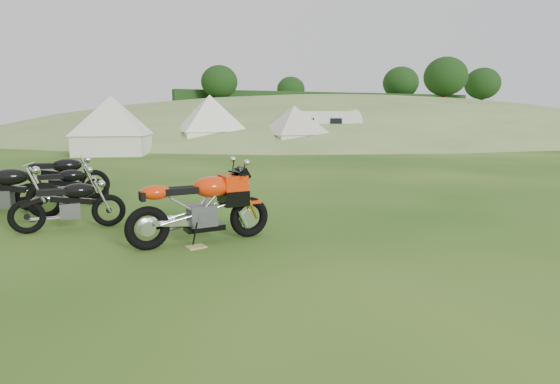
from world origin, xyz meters
name	(u,v)px	position (x,y,z in m)	size (l,w,h in m)	color
ground	(288,255)	(0.00, 0.00, 0.00)	(120.00, 120.00, 0.00)	#16410E
hillside	(337,132)	(24.00, 40.00, 0.00)	(80.00, 64.00, 8.00)	olive
hedgerow	(337,132)	(24.00, 40.00, 0.00)	(36.00, 1.20, 8.60)	#1B3311
sport_motorcycle	(200,202)	(-0.97, 1.10, 0.65)	(2.15, 0.54, 1.29)	red
plywood_board	(196,247)	(-1.12, 0.87, 0.01)	(0.28, 0.22, 0.02)	tan
vintage_moto_a	(68,203)	(-2.84, 2.77, 0.47)	(1.78, 0.41, 0.94)	black
vintage_moto_b	(63,186)	(-2.97, 4.95, 0.47)	(1.78, 0.41, 0.94)	black
vintage_moto_d	(58,176)	(-3.10, 5.86, 0.56)	(2.13, 0.49, 1.12)	black
tent_left	(113,126)	(-1.03, 18.52, 1.38)	(3.18, 3.18, 2.76)	silver
tent_mid	(210,123)	(4.41, 20.67, 1.44)	(3.31, 3.31, 2.87)	white
tent_right	(294,127)	(8.40, 17.84, 1.25)	(2.88, 2.88, 2.50)	beige
caravan	(321,129)	(10.69, 18.98, 1.08)	(4.63, 2.07, 2.17)	silver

